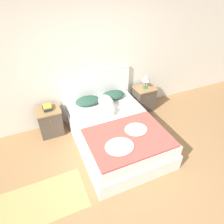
% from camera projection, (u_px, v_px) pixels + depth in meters
% --- Properties ---
extents(ground_plane, '(16.00, 16.00, 0.00)m').
position_uv_depth(ground_plane, '(143.00, 185.00, 3.16)').
color(ground_plane, '#997047').
extents(wall_back, '(9.00, 0.06, 2.55)m').
position_uv_depth(wall_back, '(94.00, 61.00, 3.99)').
color(wall_back, silver).
rests_on(wall_back, ground_plane).
extents(bed, '(1.45, 2.02, 0.51)m').
position_uv_depth(bed, '(116.00, 133.00, 3.77)').
color(bed, white).
rests_on(bed, ground_plane).
extents(headboard, '(1.53, 0.06, 1.10)m').
position_uv_depth(headboard, '(97.00, 93.00, 4.35)').
color(headboard, white).
rests_on(headboard, ground_plane).
extents(nightstand_left, '(0.46, 0.41, 0.58)m').
position_uv_depth(nightstand_left, '(50.00, 121.00, 4.00)').
color(nightstand_left, '#4C4238').
rests_on(nightstand_left, ground_plane).
extents(nightstand_right, '(0.46, 0.41, 0.58)m').
position_uv_depth(nightstand_right, '(144.00, 98.00, 4.71)').
color(nightstand_right, '#4C4238').
rests_on(nightstand_right, ground_plane).
extents(pillow_left, '(0.50, 0.34, 0.15)m').
position_uv_depth(pillow_left, '(87.00, 101.00, 4.07)').
color(pillow_left, '#284C3D').
rests_on(pillow_left, bed).
extents(pillow_right, '(0.50, 0.34, 0.15)m').
position_uv_depth(pillow_right, '(113.00, 95.00, 4.26)').
color(pillow_right, '#284C3D').
rests_on(pillow_right, bed).
extents(quilt, '(1.32, 1.00, 0.07)m').
position_uv_depth(quilt, '(128.00, 138.00, 3.25)').
color(quilt, '#BC4C42').
rests_on(quilt, bed).
extents(dog, '(0.29, 0.65, 0.24)m').
position_uv_depth(dog, '(107.00, 103.00, 3.93)').
color(dog, silver).
rests_on(dog, bed).
extents(book_stack, '(0.17, 0.22, 0.07)m').
position_uv_depth(book_stack, '(47.00, 108.00, 3.82)').
color(book_stack, '#337547').
rests_on(book_stack, nightstand_left).
extents(table_lamp, '(0.18, 0.18, 0.33)m').
position_uv_depth(table_lamp, '(146.00, 78.00, 4.39)').
color(table_lamp, '#336B4C').
rests_on(table_lamp, nightstand_right).
extents(rug, '(1.27, 0.72, 0.00)m').
position_uv_depth(rug, '(42.00, 201.00, 2.93)').
color(rug, tan).
rests_on(rug, ground_plane).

